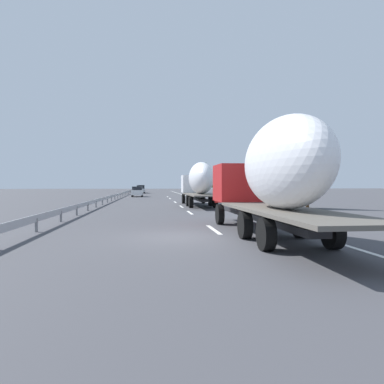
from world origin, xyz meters
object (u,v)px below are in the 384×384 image
at_px(car_silver_hatch, 141,189).
at_px(road_sign, 200,184).
at_px(car_black_suv, 140,189).
at_px(car_white_van, 137,191).
at_px(truck_trailing, 272,174).
at_px(truck_lead, 199,182).

xyz_separation_m(car_silver_hatch, road_sign, (-30.01, -10.03, 1.13)).
distance_m(car_black_suv, car_white_van, 31.82).
bearing_deg(car_black_suv, truck_trailing, -174.57).
bearing_deg(car_silver_hatch, truck_lead, -172.18).
height_order(truck_lead, car_silver_hatch, truck_lead).
height_order(car_black_suv, road_sign, road_sign).
bearing_deg(truck_trailing, road_sign, -4.36).
bearing_deg(car_silver_hatch, car_white_van, 179.86).
bearing_deg(truck_trailing, car_white_van, 8.44).
bearing_deg(truck_lead, car_silver_hatch, 7.82).
relative_size(car_black_suv, car_white_van, 0.95).
xyz_separation_m(truck_lead, car_black_suv, (58.74, 7.49, -1.40)).
distance_m(truck_lead, road_sign, 20.70).
distance_m(car_white_van, road_sign, 12.04).
xyz_separation_m(car_silver_hatch, car_white_van, (-23.55, 0.06, -0.09)).
relative_size(car_white_van, road_sign, 1.51).
bearing_deg(car_silver_hatch, car_black_suv, 3.92).
height_order(car_silver_hatch, car_black_suv, car_silver_hatch).
bearing_deg(road_sign, truck_lead, 171.39).
bearing_deg(truck_lead, road_sign, -8.61).
bearing_deg(road_sign, car_black_suv, 15.47).
bearing_deg(car_white_van, road_sign, -122.64).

